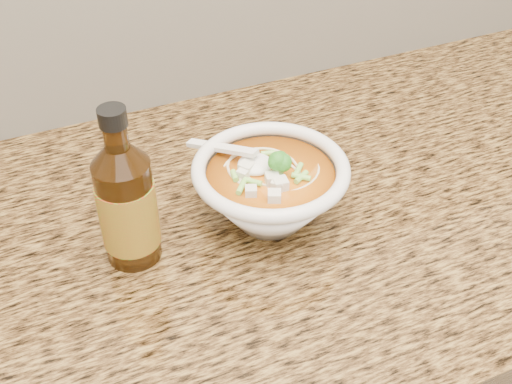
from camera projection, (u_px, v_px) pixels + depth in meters
name	position (u px, v px, depth m)	size (l,w,h in m)	color
counter_slab	(264.00, 218.00, 0.88)	(4.00, 0.68, 0.04)	olive
soup_bowl	(270.00, 191.00, 0.82)	(0.20, 0.21, 0.11)	white
hot_sauce_bottle	(127.00, 205.00, 0.75)	(0.07, 0.07, 0.21)	#3E2108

